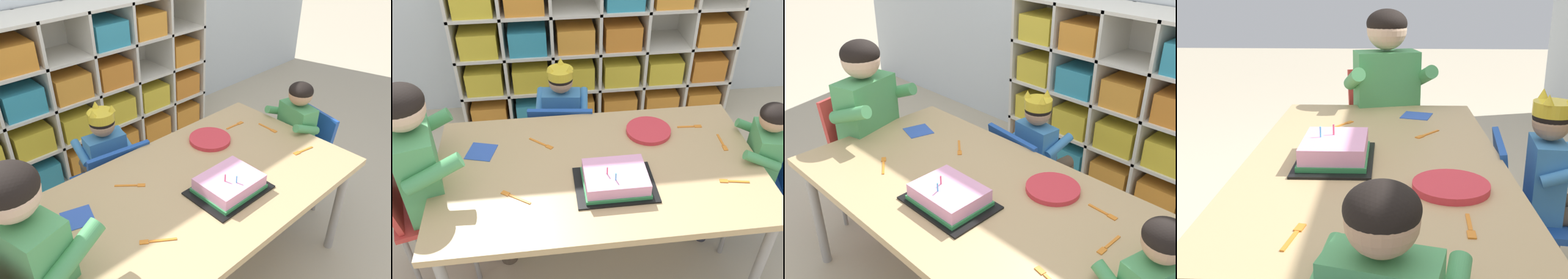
% 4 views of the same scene
% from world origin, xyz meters
% --- Properties ---
extents(activity_table, '(1.46, 0.85, 0.61)m').
position_xyz_m(activity_table, '(0.00, 0.00, 0.56)').
color(activity_table, tan).
rests_on(activity_table, ground).
extents(classroom_chair_blue, '(0.41, 0.37, 0.63)m').
position_xyz_m(classroom_chair_blue, '(-0.13, 0.56, 0.37)').
color(classroom_chair_blue, '#1E4CA8').
rests_on(classroom_chair_blue, ground).
extents(child_with_crown, '(0.31, 0.32, 0.81)m').
position_xyz_m(child_with_crown, '(-0.12, 0.67, 0.50)').
color(child_with_crown, '#3D7FBC').
rests_on(child_with_crown, ground).
extents(classroom_chair_adult_side, '(0.42, 0.43, 0.76)m').
position_xyz_m(classroom_chair_adult_side, '(-0.83, 0.02, 0.47)').
color(classroom_chair_adult_side, red).
rests_on(classroom_chair_adult_side, ground).
extents(adult_helper_seated, '(0.47, 0.45, 1.06)m').
position_xyz_m(adult_helper_seated, '(-0.71, 0.05, 0.66)').
color(adult_helper_seated, '#4C9E5B').
rests_on(adult_helper_seated, ground).
extents(birthday_cake_on_tray, '(0.34, 0.25, 0.11)m').
position_xyz_m(birthday_cake_on_tray, '(0.05, -0.13, 0.64)').
color(birthday_cake_on_tray, black).
rests_on(birthday_cake_on_tray, activity_table).
extents(paper_plate_stack, '(0.22, 0.22, 0.02)m').
position_xyz_m(paper_plate_stack, '(0.28, 0.22, 0.62)').
color(paper_plate_stack, '#DB333D').
rests_on(paper_plate_stack, activity_table).
extents(paper_napkin_square, '(0.15, 0.15, 0.00)m').
position_xyz_m(paper_napkin_square, '(-0.53, 0.17, 0.61)').
color(paper_napkin_square, '#3356B7').
rests_on(paper_napkin_square, activity_table).
extents(fork_by_napkin, '(0.11, 0.10, 0.00)m').
position_xyz_m(fork_by_napkin, '(-0.24, 0.19, 0.61)').
color(fork_by_napkin, orange).
rests_on(fork_by_napkin, activity_table).
extents(fork_near_child_seat, '(0.13, 0.04, 0.00)m').
position_xyz_m(fork_near_child_seat, '(0.55, -0.17, 0.61)').
color(fork_near_child_seat, orange).
rests_on(fork_near_child_seat, activity_table).
extents(fork_scattered_mid_table, '(0.12, 0.02, 0.00)m').
position_xyz_m(fork_scattered_mid_table, '(0.50, 0.24, 0.61)').
color(fork_scattered_mid_table, orange).
rests_on(fork_scattered_mid_table, activity_table).
extents(fork_beside_plate_stack, '(0.13, 0.09, 0.00)m').
position_xyz_m(fork_beside_plate_stack, '(-0.37, -0.14, 0.61)').
color(fork_beside_plate_stack, orange).
rests_on(fork_beside_plate_stack, activity_table).
extents(fork_near_cake_tray, '(0.02, 0.13, 0.00)m').
position_xyz_m(fork_near_cake_tray, '(0.61, 0.09, 0.61)').
color(fork_near_cake_tray, orange).
rests_on(fork_near_cake_tray, activity_table).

